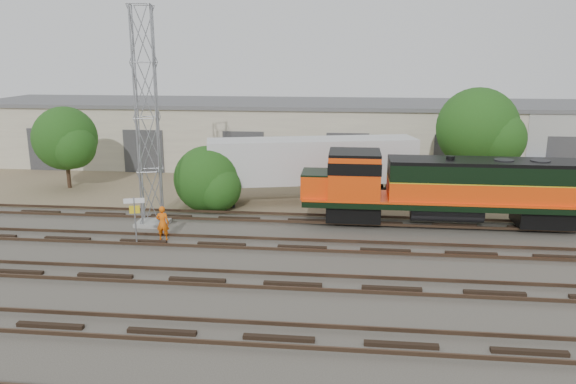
# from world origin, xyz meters

# --- Properties ---
(ground) EXTENTS (140.00, 140.00, 0.00)m
(ground) POSITION_xyz_m (0.00, 0.00, 0.00)
(ground) COLOR #47423A
(ground) RESTS_ON ground
(dirt_strip) EXTENTS (80.00, 16.00, 0.02)m
(dirt_strip) POSITION_xyz_m (0.00, 15.00, 0.01)
(dirt_strip) COLOR #726047
(dirt_strip) RESTS_ON ground
(tracks) EXTENTS (80.00, 20.40, 0.28)m
(tracks) POSITION_xyz_m (0.00, -3.00, 0.08)
(tracks) COLOR black
(tracks) RESTS_ON ground
(warehouse) EXTENTS (58.40, 10.40, 5.30)m
(warehouse) POSITION_xyz_m (0.04, 22.98, 2.65)
(warehouse) COLOR beige
(warehouse) RESTS_ON ground
(locomotive) EXTENTS (15.78, 2.77, 3.79)m
(locomotive) POSITION_xyz_m (7.25, 6.00, 2.20)
(locomotive) COLOR black
(locomotive) RESTS_ON tracks
(signal_tower) EXTENTS (1.72, 1.72, 11.65)m
(signal_tower) POSITION_xyz_m (-8.57, 4.59, 5.67)
(signal_tower) COLOR gray
(signal_tower) RESTS_ON ground
(sign_post) EXTENTS (0.97, 0.33, 2.44)m
(sign_post) POSITION_xyz_m (-8.19, 1.11, 1.71)
(sign_post) COLOR gray
(sign_post) RESTS_ON ground
(worker) EXTENTS (0.68, 0.47, 1.78)m
(worker) POSITION_xyz_m (-7.15, 2.05, 0.89)
(worker) COLOR orange
(worker) RESTS_ON ground
(semi_trailer) EXTENTS (13.34, 5.66, 4.03)m
(semi_trailer) POSITION_xyz_m (0.14, 10.66, 2.53)
(semi_trailer) COLOR silver
(semi_trailer) RESTS_ON ground
(dumpster_blue) EXTENTS (2.08, 2.03, 1.50)m
(dumpster_blue) POSITION_xyz_m (15.72, 17.34, 0.75)
(dumpster_blue) COLOR navy
(dumpster_blue) RESTS_ON ground
(tree_west) EXTENTS (4.59, 4.37, 5.72)m
(tree_west) POSITION_xyz_m (-17.16, 12.07, 3.42)
(tree_west) COLOR #382619
(tree_west) RESTS_ON ground
(tree_mid) EXTENTS (4.24, 4.04, 4.04)m
(tree_mid) POSITION_xyz_m (-6.24, 8.28, 1.68)
(tree_mid) COLOR #382619
(tree_mid) RESTS_ON ground
(tree_east) EXTENTS (5.55, 5.29, 7.14)m
(tree_east) POSITION_xyz_m (10.66, 13.04, 4.35)
(tree_east) COLOR #382619
(tree_east) RESTS_ON ground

